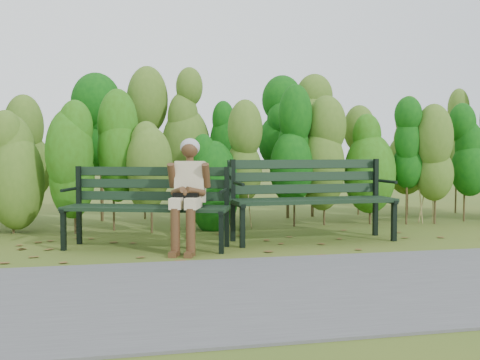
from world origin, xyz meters
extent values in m
plane|color=#3F561B|center=(0.00, 0.00, 0.00)|extent=(80.00, 80.00, 0.00)
cube|color=#474749|center=(0.00, -2.20, 0.01)|extent=(60.00, 2.50, 0.01)
cylinder|color=#47381E|center=(-2.75, 1.30, 0.40)|extent=(0.03, 0.03, 0.80)
ellipsoid|color=#2A5B0F|center=(-2.75, 1.30, 1.04)|extent=(0.64, 0.64, 1.44)
cylinder|color=#47381E|center=(-2.14, 1.30, 0.40)|extent=(0.03, 0.03, 0.80)
ellipsoid|color=#2A5B0F|center=(-2.14, 1.30, 1.04)|extent=(0.64, 0.64, 1.44)
cylinder|color=#47381E|center=(-1.53, 1.30, 0.40)|extent=(0.03, 0.03, 0.80)
ellipsoid|color=#2A5B0F|center=(-1.53, 1.30, 1.04)|extent=(0.64, 0.64, 1.44)
cylinder|color=#47381E|center=(-0.92, 1.30, 0.40)|extent=(0.03, 0.03, 0.80)
ellipsoid|color=#2A5B0F|center=(-0.92, 1.30, 1.04)|extent=(0.64, 0.64, 1.44)
cylinder|color=#47381E|center=(-0.31, 1.30, 0.40)|extent=(0.03, 0.03, 0.80)
ellipsoid|color=#2A5B0F|center=(-0.31, 1.30, 1.04)|extent=(0.64, 0.64, 1.44)
cylinder|color=#47381E|center=(0.31, 1.30, 0.40)|extent=(0.03, 0.03, 0.80)
ellipsoid|color=#2A5B0F|center=(0.31, 1.30, 1.04)|extent=(0.64, 0.64, 1.44)
cylinder|color=#47381E|center=(0.92, 1.30, 0.40)|extent=(0.03, 0.03, 0.80)
ellipsoid|color=#2A5B0F|center=(0.92, 1.30, 1.04)|extent=(0.64, 0.64, 1.44)
cylinder|color=#47381E|center=(1.53, 1.30, 0.40)|extent=(0.03, 0.03, 0.80)
ellipsoid|color=#2A5B0F|center=(1.53, 1.30, 1.04)|extent=(0.64, 0.64, 1.44)
cylinder|color=#47381E|center=(2.14, 1.30, 0.40)|extent=(0.03, 0.03, 0.80)
ellipsoid|color=#2A5B0F|center=(2.14, 1.30, 1.04)|extent=(0.64, 0.64, 1.44)
cylinder|color=#47381E|center=(2.75, 1.30, 0.40)|extent=(0.03, 0.03, 0.80)
ellipsoid|color=#2A5B0F|center=(2.75, 1.30, 1.04)|extent=(0.64, 0.64, 1.44)
cylinder|color=#47381E|center=(3.36, 1.30, 0.40)|extent=(0.03, 0.03, 0.80)
ellipsoid|color=#2A5B0F|center=(3.36, 1.30, 1.04)|extent=(0.64, 0.64, 1.44)
cylinder|color=#47381E|center=(3.98, 1.30, 0.40)|extent=(0.03, 0.03, 0.80)
ellipsoid|color=#2A5B0F|center=(3.98, 1.30, 1.04)|extent=(0.64, 0.64, 1.44)
cylinder|color=#47381E|center=(-2.69, 2.30, 0.55)|extent=(0.04, 0.04, 1.10)
ellipsoid|color=#0C460E|center=(-2.69, 2.30, 1.43)|extent=(0.70, 0.70, 1.98)
cylinder|color=#47381E|center=(-1.92, 2.30, 0.55)|extent=(0.04, 0.04, 1.10)
ellipsoid|color=#0C460E|center=(-1.92, 2.30, 1.43)|extent=(0.70, 0.70, 1.98)
cylinder|color=#47381E|center=(-1.15, 2.30, 0.55)|extent=(0.04, 0.04, 1.10)
ellipsoid|color=#0C460E|center=(-1.15, 2.30, 1.43)|extent=(0.70, 0.70, 1.98)
cylinder|color=#47381E|center=(-0.38, 2.30, 0.55)|extent=(0.04, 0.04, 1.10)
ellipsoid|color=#0C460E|center=(-0.38, 2.30, 1.43)|extent=(0.70, 0.70, 1.98)
cylinder|color=#47381E|center=(0.38, 2.30, 0.55)|extent=(0.04, 0.04, 1.10)
ellipsoid|color=#0C460E|center=(0.38, 2.30, 1.43)|extent=(0.70, 0.70, 1.98)
cylinder|color=#47381E|center=(1.15, 2.30, 0.55)|extent=(0.04, 0.04, 1.10)
ellipsoid|color=#0C460E|center=(1.15, 2.30, 1.43)|extent=(0.70, 0.70, 1.98)
cylinder|color=#47381E|center=(1.92, 2.30, 0.55)|extent=(0.04, 0.04, 1.10)
ellipsoid|color=#0C460E|center=(1.92, 2.30, 1.43)|extent=(0.70, 0.70, 1.98)
cylinder|color=#47381E|center=(2.69, 2.30, 0.55)|extent=(0.04, 0.04, 1.10)
ellipsoid|color=#0C460E|center=(2.69, 2.30, 1.43)|extent=(0.70, 0.70, 1.98)
cylinder|color=#47381E|center=(3.46, 2.30, 0.55)|extent=(0.04, 0.04, 1.10)
ellipsoid|color=#0C460E|center=(3.46, 2.30, 1.43)|extent=(0.70, 0.70, 1.98)
cylinder|color=#47381E|center=(4.22, 2.30, 0.55)|extent=(0.04, 0.04, 1.10)
ellipsoid|color=#0C460E|center=(4.22, 2.30, 1.43)|extent=(0.70, 0.70, 1.98)
cube|color=brown|center=(-0.92, -0.86, 0.00)|extent=(0.10, 0.09, 0.01)
cube|color=brown|center=(2.71, 0.79, 0.00)|extent=(0.10, 0.11, 0.01)
cube|color=brown|center=(0.69, -0.60, 0.00)|extent=(0.11, 0.10, 0.01)
cube|color=brown|center=(-1.19, 0.53, 0.00)|extent=(0.11, 0.11, 0.01)
cube|color=brown|center=(2.38, -0.96, 0.00)|extent=(0.11, 0.11, 0.01)
cube|color=brown|center=(-1.83, 0.17, 0.00)|extent=(0.11, 0.11, 0.01)
cube|color=brown|center=(2.20, 0.95, 0.00)|extent=(0.10, 0.11, 0.01)
cube|color=brown|center=(1.38, 0.08, 0.00)|extent=(0.11, 0.11, 0.01)
cube|color=brown|center=(2.53, 0.61, 0.00)|extent=(0.10, 0.08, 0.01)
cube|color=brown|center=(2.78, 0.91, 0.00)|extent=(0.09, 0.08, 0.01)
cube|color=brown|center=(-1.19, 0.68, 0.00)|extent=(0.11, 0.10, 0.01)
cube|color=brown|center=(1.83, 0.84, 0.00)|extent=(0.07, 0.09, 0.01)
cube|color=brown|center=(-1.63, 0.28, 0.00)|extent=(0.10, 0.11, 0.01)
cube|color=brown|center=(-1.88, 0.47, 0.00)|extent=(0.10, 0.09, 0.01)
cube|color=brown|center=(0.65, -0.39, 0.00)|extent=(0.08, 0.10, 0.01)
cube|color=brown|center=(1.38, 0.75, 0.00)|extent=(0.10, 0.11, 0.01)
cube|color=brown|center=(-0.35, -0.05, 0.00)|extent=(0.08, 0.10, 0.01)
cube|color=brown|center=(-2.47, 0.94, 0.00)|extent=(0.11, 0.11, 0.01)
cube|color=brown|center=(-0.28, -1.01, 0.00)|extent=(0.11, 0.11, 0.01)
cube|color=brown|center=(-0.71, 0.61, 0.00)|extent=(0.10, 0.11, 0.01)
cube|color=brown|center=(2.03, 0.56, 0.00)|extent=(0.08, 0.10, 0.01)
cube|color=brown|center=(1.75, 0.56, 0.00)|extent=(0.07, 0.09, 0.01)
cube|color=brown|center=(2.32, 0.88, 0.00)|extent=(0.09, 0.10, 0.01)
cube|color=brown|center=(1.67, -0.30, 0.00)|extent=(0.08, 0.10, 0.01)
cube|color=brown|center=(2.91, 0.48, 0.00)|extent=(0.08, 0.10, 0.01)
cube|color=brown|center=(-2.30, -0.80, 0.00)|extent=(0.08, 0.09, 0.01)
cube|color=brown|center=(-1.67, 0.42, 0.00)|extent=(0.09, 0.11, 0.01)
cube|color=brown|center=(-1.28, 0.23, 0.00)|extent=(0.10, 0.09, 0.01)
cube|color=brown|center=(-1.71, -0.65, 0.00)|extent=(0.10, 0.11, 0.01)
cube|color=brown|center=(0.29, 0.24, 0.00)|extent=(0.09, 0.08, 0.01)
cube|color=brown|center=(2.14, -0.20, 0.00)|extent=(0.10, 0.11, 0.01)
cube|color=black|center=(-1.24, -0.26, 0.47)|extent=(1.80, 0.70, 0.04)
cube|color=black|center=(-1.20, -0.13, 0.47)|extent=(1.80, 0.70, 0.04)
cube|color=black|center=(-1.16, -0.01, 0.47)|extent=(1.80, 0.70, 0.04)
cube|color=black|center=(-1.12, 0.11, 0.47)|extent=(1.80, 0.70, 0.04)
cube|color=black|center=(-1.09, 0.20, 0.58)|extent=(1.79, 0.65, 0.11)
cube|color=black|center=(-1.08, 0.22, 0.73)|extent=(1.79, 0.65, 0.11)
cube|color=black|center=(-1.08, 0.23, 0.87)|extent=(1.79, 0.65, 0.11)
cube|color=black|center=(-2.09, 0.02, 0.23)|extent=(0.07, 0.07, 0.47)
cube|color=black|center=(-1.95, 0.44, 0.47)|extent=(0.07, 0.07, 0.93)
cube|color=black|center=(-2.03, 0.21, 0.45)|extent=(0.21, 0.51, 0.04)
cylinder|color=black|center=(-2.04, 0.16, 0.67)|extent=(0.16, 0.38, 0.04)
cube|color=black|center=(-0.40, -0.55, 0.23)|extent=(0.07, 0.07, 0.47)
cube|color=black|center=(-0.26, -0.13, 0.47)|extent=(0.07, 0.07, 0.93)
cube|color=black|center=(-0.34, -0.36, 0.45)|extent=(0.21, 0.51, 0.04)
cylinder|color=black|center=(-0.35, -0.41, 0.67)|extent=(0.16, 0.38, 0.04)
cube|color=black|center=(0.87, -0.18, 0.51)|extent=(2.02, 0.18, 0.04)
cube|color=black|center=(0.86, -0.04, 0.51)|extent=(2.02, 0.18, 0.04)
cube|color=black|center=(0.86, 0.10, 0.51)|extent=(2.02, 0.18, 0.04)
cube|color=black|center=(0.85, 0.24, 0.51)|extent=(2.02, 0.18, 0.04)
cube|color=black|center=(0.85, 0.34, 0.63)|extent=(2.02, 0.12, 0.12)
cube|color=black|center=(0.85, 0.36, 0.79)|extent=(2.02, 0.12, 0.12)
cube|color=black|center=(0.85, 0.37, 0.94)|extent=(2.02, 0.12, 0.12)
cube|color=black|center=(-0.10, -0.22, 0.25)|extent=(0.06, 0.06, 0.51)
cube|color=black|center=(-0.11, 0.26, 0.51)|extent=(0.06, 0.06, 1.01)
cube|color=black|center=(-0.10, 0.00, 0.48)|extent=(0.07, 0.56, 0.04)
cylinder|color=black|center=(-0.10, -0.06, 0.73)|extent=(0.05, 0.42, 0.04)
cube|color=black|center=(1.83, -0.17, 0.25)|extent=(0.06, 0.06, 0.51)
cube|color=black|center=(1.82, 0.31, 0.51)|extent=(0.06, 0.06, 1.01)
cube|color=black|center=(1.83, 0.05, 0.48)|extent=(0.07, 0.56, 0.04)
cylinder|color=black|center=(1.83, 0.00, 0.73)|extent=(0.05, 0.42, 0.04)
cube|color=beige|center=(-0.85, -0.39, 0.55)|extent=(0.25, 0.41, 0.12)
cube|color=beige|center=(-0.69, -0.44, 0.55)|extent=(0.25, 0.41, 0.12)
cylinder|color=#492D18|center=(-0.90, -0.54, 0.25)|extent=(0.13, 0.13, 0.50)
cylinder|color=#492D18|center=(-0.74, -0.59, 0.25)|extent=(0.13, 0.13, 0.50)
cube|color=#492D18|center=(-0.92, -0.61, 0.03)|extent=(0.14, 0.20, 0.06)
cube|color=#492D18|center=(-0.77, -0.66, 0.03)|extent=(0.14, 0.20, 0.06)
cube|color=beige|center=(-0.69, -0.18, 0.76)|extent=(0.39, 0.33, 0.48)
cylinder|color=#492D18|center=(-0.70, -0.20, 1.01)|extent=(0.08, 0.08, 0.09)
sphere|color=#492D18|center=(-0.70, -0.21, 1.13)|extent=(0.19, 0.19, 0.19)
ellipsoid|color=gray|center=(-0.69, -0.18, 1.15)|extent=(0.22, 0.21, 0.20)
cylinder|color=#492D18|center=(-0.90, -0.19, 0.84)|extent=(0.14, 0.21, 0.29)
cylinder|color=#492D18|center=(-0.53, -0.31, 0.84)|extent=(0.14, 0.21, 0.29)
cylinder|color=#492D18|center=(-0.85, -0.33, 0.67)|extent=(0.15, 0.26, 0.12)
cylinder|color=#492D18|center=(-0.66, -0.39, 0.67)|extent=(0.25, 0.20, 0.12)
sphere|color=#492D18|center=(-0.77, -0.42, 0.65)|extent=(0.10, 0.10, 0.10)
cube|color=black|center=(-0.77, -0.41, 0.59)|extent=(0.30, 0.19, 0.15)
camera|label=1|loc=(-1.49, -6.48, 1.12)|focal=42.00mm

